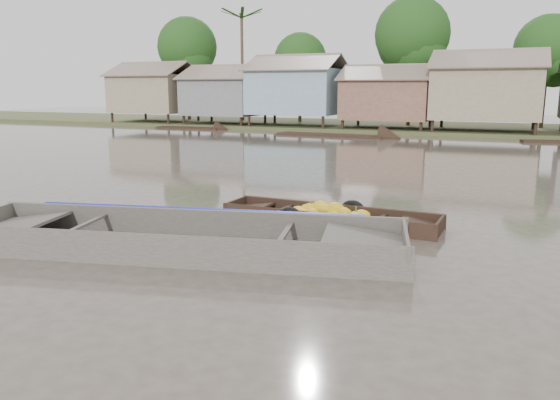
% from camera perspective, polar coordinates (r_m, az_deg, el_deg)
% --- Properties ---
extents(ground, '(120.00, 120.00, 0.00)m').
position_cam_1_polar(ground, '(9.83, -4.05, -6.22)').
color(ground, '#463E36').
rests_on(ground, ground).
extents(riverbank, '(120.00, 12.47, 10.22)m').
position_cam_1_polar(riverbank, '(40.19, 21.75, 10.96)').
color(riverbank, '#384723').
rests_on(riverbank, ground).
extents(banana_boat, '(5.01, 1.39, 0.69)m').
position_cam_1_polar(banana_boat, '(12.44, 4.91, -1.81)').
color(banana_boat, black).
rests_on(banana_boat, ground).
extents(viewer_boat, '(8.84, 4.10, 0.69)m').
position_cam_1_polar(viewer_boat, '(10.58, -10.26, -4.61)').
color(viewer_boat, '#3F3B35').
rests_on(viewer_boat, ground).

